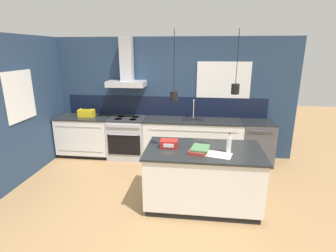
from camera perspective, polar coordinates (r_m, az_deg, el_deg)
name	(u,v)px	position (r m, az deg, el deg)	size (l,w,h in m)	color
ground_plane	(149,199)	(4.42, -4.12, -15.67)	(16.00, 16.00, 0.00)	#A87F51
wall_back	(163,96)	(5.81, -1.09, 6.58)	(5.60, 2.16, 2.60)	navy
wall_left	(25,108)	(5.50, -28.66, 3.49)	(0.08, 3.80, 2.60)	navy
counter_run_left	(85,136)	(6.22, -17.53, -2.02)	(1.18, 0.64, 0.91)	black
counter_run_sink	(193,140)	(5.69, 5.36, -3.03)	(2.07, 0.64, 1.31)	black
oven_range	(128,138)	(5.89, -8.74, -2.53)	(0.81, 0.66, 0.91)	#B5B5BA
dishwasher	(257,143)	(5.82, 18.74, -3.47)	(0.63, 0.65, 0.91)	#4C4C51
kitchen_island	(203,177)	(4.13, 7.56, -10.87)	(1.74, 0.99, 0.91)	black
bottle_on_island	(229,145)	(3.83, 13.12, -3.98)	(0.07, 0.07, 0.30)	silver
book_stack	(199,149)	(3.84, 6.86, -5.09)	(0.33, 0.39, 0.07)	#B2332D
red_supply_box	(169,144)	(3.98, 0.26, -3.84)	(0.26, 0.19, 0.11)	red
paper_pile	(217,155)	(3.78, 10.60, -6.12)	(0.45, 0.34, 0.01)	silver
yellow_toolbox	(86,113)	(6.05, -17.35, 2.71)	(0.34, 0.18, 0.19)	gold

